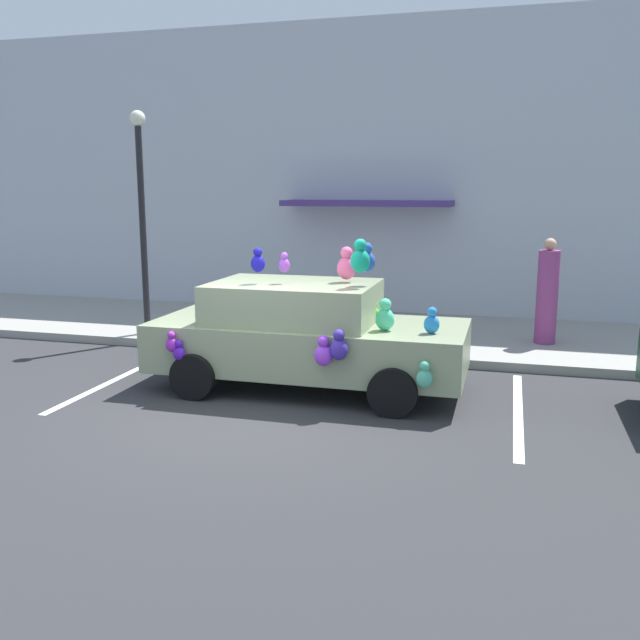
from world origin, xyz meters
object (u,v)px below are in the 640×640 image
(plush_covered_car, at_px, (306,334))
(teddy_bear_on_sidewalk, at_px, (369,327))
(street_lamp_post, at_px, (141,201))
(pedestrian_near_shopfront, at_px, (547,295))

(plush_covered_car, height_order, teddy_bear_on_sidewalk, plush_covered_car)
(street_lamp_post, bearing_deg, plush_covered_car, -30.17)
(plush_covered_car, relative_size, pedestrian_near_shopfront, 2.40)
(plush_covered_car, relative_size, teddy_bear_on_sidewalk, 5.67)
(street_lamp_post, relative_size, pedestrian_near_shopfront, 2.20)
(plush_covered_car, xyz_separation_m, teddy_bear_on_sidewalk, (0.50, 2.14, -0.29))
(street_lamp_post, xyz_separation_m, pedestrian_near_shopfront, (7.25, 1.12, -1.63))
(plush_covered_car, bearing_deg, street_lamp_post, 149.83)
(teddy_bear_on_sidewalk, height_order, pedestrian_near_shopfront, pedestrian_near_shopfront)
(teddy_bear_on_sidewalk, bearing_deg, pedestrian_near_shopfront, 22.05)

